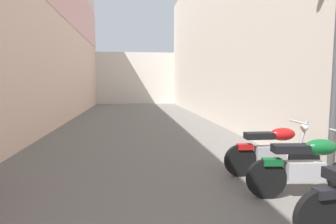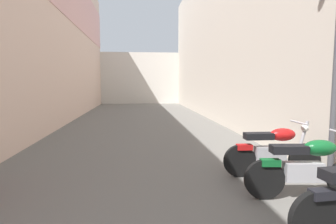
% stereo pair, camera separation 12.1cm
% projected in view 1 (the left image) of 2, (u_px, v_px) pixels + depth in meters
% --- Properties ---
extents(ground_plane, '(40.85, 40.85, 0.00)m').
position_uv_depth(ground_plane, '(143.00, 135.00, 9.43)').
color(ground_plane, '#66635E').
extents(building_left, '(0.45, 24.85, 8.06)m').
position_uv_depth(building_left, '(48.00, 20.00, 10.51)').
color(building_left, beige).
rests_on(building_left, ground).
extents(building_right, '(0.45, 24.85, 7.93)m').
position_uv_depth(building_right, '(225.00, 27.00, 11.43)').
color(building_right, beige).
rests_on(building_right, ground).
extents(building_far_end, '(9.40, 2.00, 4.24)m').
position_uv_depth(building_far_end, '(135.00, 78.00, 24.44)').
color(building_far_end, beige).
rests_on(building_far_end, ground).
extents(motorcycle_fourth, '(1.85, 0.58, 1.04)m').
position_uv_depth(motorcycle_fourth, '(309.00, 166.00, 4.25)').
color(motorcycle_fourth, black).
rests_on(motorcycle_fourth, ground).
extents(motorcycle_fifth, '(1.85, 0.58, 1.04)m').
position_uv_depth(motorcycle_fifth, '(273.00, 149.00, 5.30)').
color(motorcycle_fifth, black).
rests_on(motorcycle_fifth, ground).
extents(street_lamp, '(0.79, 0.18, 4.67)m').
position_uv_depth(street_lamp, '(333.00, 22.00, 4.68)').
color(street_lamp, '#47474C').
rests_on(street_lamp, ground).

